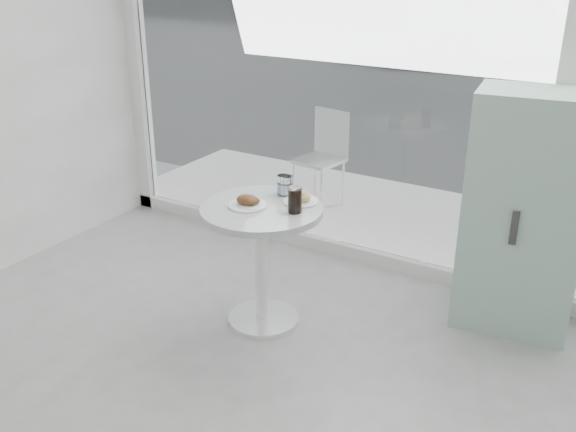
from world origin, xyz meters
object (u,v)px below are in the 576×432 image
Objects in this scene: plate_donut at (301,199)px; mint_cabinet at (524,214)px; cola_glass at (295,200)px; plate_fritter at (248,202)px; car_white at (523,23)px; water_tumbler_a at (286,187)px; main_table at (262,241)px; patio_chair at (324,152)px; water_tumbler_b at (283,186)px.

mint_cabinet is at bearing 28.31° from plate_donut.
plate_fritter is at bearing -167.04° from cola_glass.
car_white reaches higher than plate_donut.
plate_donut is at bearing 175.84° from car_white.
car_white is (-2.18, 9.85, 0.03)m from mint_cabinet.
car_white reaches higher than water_tumbler_a.
plate_fritter is 1.09× the size of plate_donut.
plate_donut reaches higher than main_table.
main_table is 6.35× the size of water_tumbler_a.
plate_donut is at bearing 42.62° from plate_fritter.
car_white is (-0.87, 10.64, 0.20)m from main_table.
patio_chair reaches higher than plate_donut.
patio_chair is (-1.87, 1.03, -0.20)m from mint_cabinet.
cola_glass is (0.18, -0.21, 0.02)m from water_tumbler_a.
main_table is 1.91m from patio_chair.
water_tumbler_b reaches higher than water_tumbler_a.
mint_cabinet reaches higher than water_tumbler_a.
patio_chair is at bearing 113.58° from plate_donut.
plate_fritter is 1.83× the size of water_tumbler_b.
mint_cabinet is at bearing 34.83° from cola_glass.
plate_fritter is 0.29m from water_tumbler_a.
water_tumbler_b is at bearing 175.02° from car_white.
main_table is 0.17× the size of car_white.
mint_cabinet is at bearing 31.28° from main_table.
cola_glass is (0.21, 0.03, 0.29)m from main_table.
cola_glass is at bearing 7.88° from main_table.
cola_glass is (-1.10, -0.77, 0.12)m from mint_cabinet.
cola_glass reaches higher than plate_donut.
car_white reaches higher than cola_glass.
water_tumbler_a reaches higher than plate_fritter.
cola_glass reaches higher than water_tumbler_b.
water_tumbler_b is at bearing 134.60° from cola_glass.
mint_cabinet is at bearing -19.35° from patio_chair.
water_tumbler_b reaches higher than main_table.
cola_glass is at bearing -45.40° from water_tumbler_b.
patio_chair reaches higher than plate_fritter.
cola_glass is at bearing -72.07° from plate_donut.
main_table is at bearing -132.22° from plate_donut.
mint_cabinet is 1.74× the size of patio_chair.
water_tumbler_a is 0.99× the size of water_tumbler_b.
car_white is at bearing 95.80° from cola_glass.
water_tumbler_b is (0.57, -1.59, 0.30)m from patio_chair.
mint_cabinet reaches higher than water_tumbler_b.
car_white is at bearing 94.29° from plate_fritter.
plate_fritter is (0.49, -1.86, 0.27)m from patio_chair.
plate_donut is 0.17m from water_tumbler_b.
car_white is at bearing 94.80° from water_tumbler_b.
patio_chair is 1.82m from plate_donut.
car_white reaches higher than patio_chair.
mint_cabinet is 1.31m from plate_donut.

